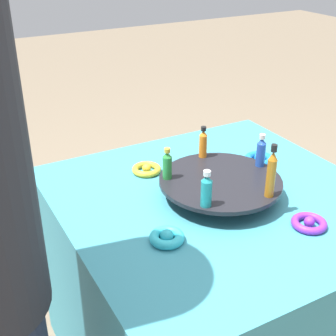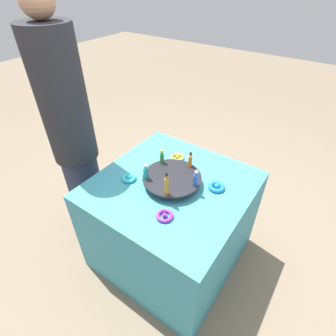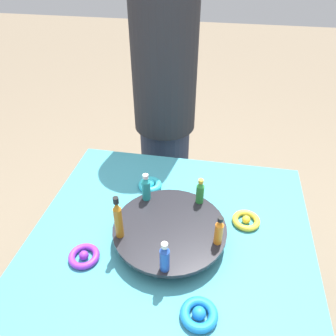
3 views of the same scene
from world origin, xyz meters
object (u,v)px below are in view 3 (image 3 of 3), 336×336
Objects in this scene: display_stand at (170,231)px; ribbon_bow_blue at (199,314)px; bottle_blue at (165,257)px; ribbon_bow_teal at (150,185)px; bottle_teal at (146,188)px; person_figure at (165,98)px; bottle_amber at (118,219)px; ribbon_bow_gold at (246,220)px; bottle_orange at (219,231)px; bottle_green at (200,192)px; ribbon_bow_purple at (84,256)px.

display_stand reaches higher than ribbon_bow_blue.
bottle_blue is at bearing -129.85° from ribbon_bow_blue.
ribbon_bow_teal is (-0.40, -0.13, -0.09)m from bottle_blue.
bottle_teal is 0.06× the size of person_figure.
ribbon_bow_blue is (0.18, 0.26, -0.12)m from bottle_amber.
bottle_blue reaches higher than display_stand.
ribbon_bow_gold is at bearing 140.14° from bottle_blue.
bottle_orange is (0.03, 0.15, 0.07)m from display_stand.
person_figure is at bearing -167.92° from display_stand.
bottle_teal is at bearing -120.87° from bottle_orange.
bottle_green is at bearing 131.13° from bottle_amber.
ribbon_bow_purple and ribbon_bow_gold have the same top height.
bottle_teal is at bearing 149.20° from ribbon_bow_purple.
ribbon_bow_teal is at bearing -135.65° from bottle_orange.
display_stand reaches higher than ribbon_bow_teal.
bottle_blue reaches higher than ribbon_bow_blue.
ribbon_bow_teal is at bearing -153.65° from display_stand.
bottle_teal is (0.02, -0.18, 0.00)m from bottle_green.
bottle_amber is (0.18, -0.04, 0.02)m from bottle_teal.
bottle_teal reaches higher than ribbon_bow_purple.
bottle_teal reaches higher than display_stand.
bottle_blue is at bearing -48.87° from bottle_orange.
person_figure reaches higher than bottle_amber.
bottle_amber is 1.54× the size of ribbon_bow_blue.
bottle_blue is 0.29m from bottle_green.
bottle_teal reaches higher than ribbon_bow_teal.
display_stand is 3.46× the size of bottle_blue.
bottle_orange reaches higher than ribbon_bow_blue.
ribbon_bow_blue reaches higher than ribbon_bow_teal.
bottle_amber is 0.33m from ribbon_bow_teal.
bottle_blue reaches higher than ribbon_bow_purple.
ribbon_bow_teal is 0.48m from person_figure.
bottle_blue is 0.28m from ribbon_bow_purple.
display_stand is at bearing 116.35° from ribbon_bow_purple.
ribbon_bow_gold is (-0.12, 0.24, -0.03)m from display_stand.
ribbon_bow_teal is 0.05× the size of person_figure.
bottle_blue and bottle_orange have the same top height.
ribbon_bow_blue is at bearing 50.15° from bottle_blue.
bottle_blue is 1.09× the size of ribbon_bow_gold.
bottle_blue is 0.18m from bottle_amber.
ribbon_bow_gold is at bearing 149.24° from bottle_orange.
ribbon_bow_teal is at bearing -108.65° from ribbon_bow_gold.
ribbon_bow_purple is 0.06× the size of person_figure.
bottle_green is 1.01× the size of ribbon_bow_gold.
bottle_amber is at bearing -124.75° from ribbon_bow_blue.
ribbon_bow_purple is (0.36, -0.12, -0.00)m from ribbon_bow_teal.
ribbon_bow_blue reaches higher than ribbon_bow_purple.
person_figure is at bearing -169.16° from bottle_blue.
bottle_green is at bearing -156.87° from bottle_orange.
bottle_orange is at bearing 10.21° from person_figure.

